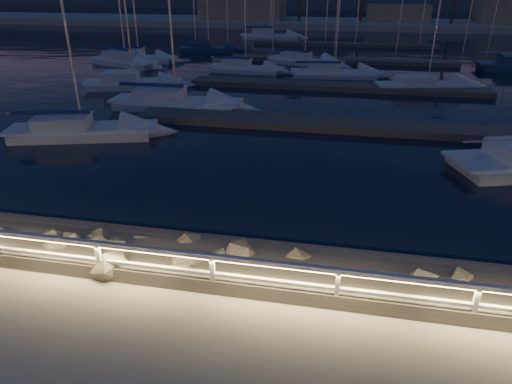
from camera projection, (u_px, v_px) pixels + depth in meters
ground at (294, 301)px, 10.95m from camera, size 400.00×400.00×0.00m
harbor_water at (338, 80)px, 39.04m from camera, size 400.00×440.00×0.60m
guard_rail at (292, 274)px, 10.63m from camera, size 44.11×0.12×1.06m
floating_docks at (339, 71)px, 39.94m from camera, size 22.00×36.00×0.40m
far_shore at (347, 21)px, 76.50m from camera, size 160.00×14.00×5.20m
sailboat_a at (131, 82)px, 34.40m from camera, size 7.47×3.94×12.33m
sailboat_b at (79, 129)px, 23.87m from camera, size 7.85×4.23×12.89m
sailboat_c at (424, 85)px, 33.69m from camera, size 7.67×3.77×12.54m
sailboat_e at (124, 60)px, 43.36m from camera, size 7.80×4.79×12.98m
sailboat_f at (173, 101)px, 29.03m from camera, size 8.37×2.69×14.14m
sailboat_g at (332, 72)px, 38.21m from camera, size 7.51×3.00×12.41m
sailboat_i at (137, 57)px, 45.08m from camera, size 7.25×2.57×12.20m
sailboat_j at (244, 68)px, 40.21m from camera, size 6.81×2.67×11.32m
sailboat_k at (303, 60)px, 43.77m from camera, size 7.61×4.65×12.54m
sailboat_m at (269, 35)px, 61.54m from camera, size 8.19×3.09×13.72m
sailboat_n at (207, 48)px, 51.08m from camera, size 6.76×3.12×11.13m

